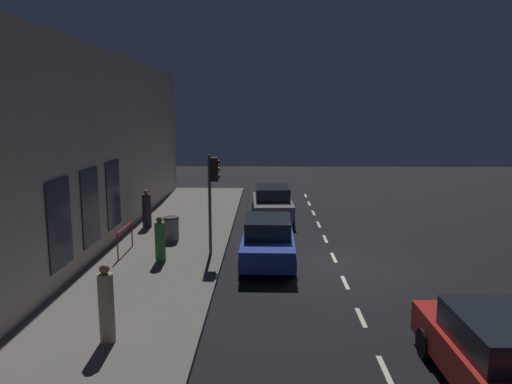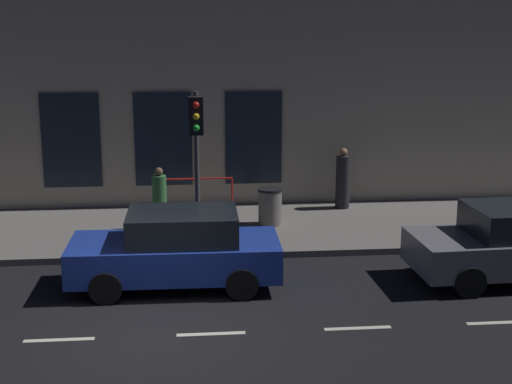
% 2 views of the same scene
% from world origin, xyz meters
% --- Properties ---
extents(ground_plane, '(60.00, 60.00, 0.00)m').
position_xyz_m(ground_plane, '(0.00, 0.00, 0.00)').
color(ground_plane, black).
extents(sidewalk, '(4.50, 32.00, 0.15)m').
position_xyz_m(sidewalk, '(6.25, 0.00, 0.07)').
color(sidewalk, slate).
rests_on(sidewalk, ground).
extents(building_facade, '(0.65, 32.00, 7.56)m').
position_xyz_m(building_facade, '(8.80, -0.00, 3.77)').
color(building_facade, '#B2A893').
rests_on(building_facade, ground).
extents(lane_centre_line, '(0.12, 27.20, 0.01)m').
position_xyz_m(lane_centre_line, '(0.00, -1.00, 0.00)').
color(lane_centre_line, beige).
rests_on(lane_centre_line, ground).
extents(traffic_light, '(0.45, 0.32, 3.62)m').
position_xyz_m(traffic_light, '(4.36, -0.86, 2.80)').
color(traffic_light, '#424244').
rests_on(traffic_light, sidewalk).
extents(parked_car_1, '(1.93, 4.25, 1.58)m').
position_xyz_m(parked_car_1, '(2.41, -0.41, 0.79)').
color(parked_car_1, '#1E389E').
rests_on(parked_car_1, ground).
extents(pedestrian_0, '(0.49, 0.49, 1.69)m').
position_xyz_m(pedestrian_0, '(7.79, -4.94, 0.92)').
color(pedestrian_0, '#232328').
rests_on(pedestrian_0, sidewalk).
extents(pedestrian_2, '(0.41, 0.41, 1.59)m').
position_xyz_m(pedestrian_2, '(6.11, 0.06, 0.88)').
color(pedestrian_2, '#336B38').
rests_on(pedestrian_2, sidewalk).
extents(trash_bin, '(0.63, 0.63, 0.95)m').
position_xyz_m(trash_bin, '(6.28, -2.74, 0.63)').
color(trash_bin, slate).
rests_on(trash_bin, sidewalk).
extents(red_railing, '(0.05, 1.87, 0.97)m').
position_xyz_m(red_railing, '(7.62, -0.94, 0.86)').
color(red_railing, red).
rests_on(red_railing, sidewalk).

